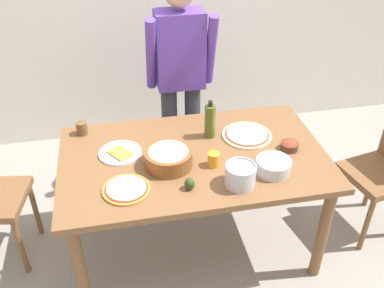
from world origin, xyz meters
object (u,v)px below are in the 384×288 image
at_px(dining_table, 194,167).
at_px(steel_pot, 240,175).
at_px(pizza_raw_on_board, 247,135).
at_px(avocado, 190,184).
at_px(pizza_cooked_on_tray, 126,189).
at_px(cup_orange, 214,159).
at_px(small_sauce_bowl, 289,145).
at_px(mixing_bowl_steel, 273,166).
at_px(plate_with_slice, 120,153).
at_px(person_cook, 180,74).
at_px(popcorn_bowl, 168,156).
at_px(cup_small_brown, 82,128).
at_px(olive_oil_bottle, 210,121).

bearing_deg(dining_table, steel_pot, -58.38).
relative_size(pizza_raw_on_board, steel_pot, 1.84).
bearing_deg(pizza_raw_on_board, avocado, -136.44).
height_order(pizza_cooked_on_tray, cup_orange, cup_orange).
height_order(steel_pot, avocado, steel_pot).
xyz_separation_m(pizza_cooked_on_tray, small_sauce_bowl, (1.01, 0.19, 0.02)).
xyz_separation_m(pizza_raw_on_board, mixing_bowl_steel, (0.03, -0.38, 0.03)).
height_order(pizza_cooked_on_tray, mixing_bowl_steel, mixing_bowl_steel).
height_order(plate_with_slice, mixing_bowl_steel, mixing_bowl_steel).
relative_size(pizza_raw_on_board, pizza_cooked_on_tray, 1.22).
distance_m(person_cook, cup_orange, 0.89).
bearing_deg(popcorn_bowl, person_cook, 75.16).
height_order(dining_table, cup_small_brown, cup_small_brown).
distance_m(pizza_cooked_on_tray, small_sauce_bowl, 1.03).
bearing_deg(cup_small_brown, plate_with_slice, -50.48).
bearing_deg(mixing_bowl_steel, plate_with_slice, 157.77).
xyz_separation_m(pizza_cooked_on_tray, cup_orange, (0.51, 0.13, 0.03)).
bearing_deg(person_cook, cup_small_brown, -151.97).
xyz_separation_m(steel_pot, cup_orange, (-0.10, 0.20, -0.02)).
bearing_deg(cup_orange, pizza_cooked_on_tray, -166.27).
bearing_deg(small_sauce_bowl, olive_oil_bottle, 151.73).
xyz_separation_m(plate_with_slice, avocado, (0.35, -0.40, 0.03)).
relative_size(cup_orange, avocado, 1.21).
distance_m(pizza_cooked_on_tray, mixing_bowl_steel, 0.83).
bearing_deg(plate_with_slice, olive_oil_bottle, 8.58).
bearing_deg(olive_oil_bottle, steel_pot, -84.29).
bearing_deg(plate_with_slice, popcorn_bowl, -31.64).
height_order(pizza_cooked_on_tray, popcorn_bowl, popcorn_bowl).
xyz_separation_m(person_cook, plate_with_slice, (-0.49, -0.65, -0.17)).
distance_m(olive_oil_bottle, avocado, 0.54).
distance_m(dining_table, pizza_cooked_on_tray, 0.50).
bearing_deg(avocado, mixing_bowl_steel, 6.19).
bearing_deg(dining_table, small_sauce_bowl, -4.84).
distance_m(small_sauce_bowl, olive_oil_bottle, 0.51).
height_order(plate_with_slice, olive_oil_bottle, olive_oil_bottle).
height_order(mixing_bowl_steel, steel_pot, steel_pot).
bearing_deg(avocado, popcorn_bowl, 108.90).
height_order(plate_with_slice, steel_pot, steel_pot).
bearing_deg(cup_orange, avocado, -134.59).
height_order(mixing_bowl_steel, olive_oil_bottle, olive_oil_bottle).
bearing_deg(steel_pot, cup_orange, 116.88).
relative_size(dining_table, pizza_cooked_on_tray, 6.08).
distance_m(person_cook, steel_pot, 1.09).
xyz_separation_m(mixing_bowl_steel, avocado, (-0.49, -0.05, -0.01)).
distance_m(pizza_raw_on_board, small_sauce_bowl, 0.28).
xyz_separation_m(plate_with_slice, small_sauce_bowl, (1.02, -0.15, 0.02)).
xyz_separation_m(person_cook, steel_pot, (0.14, -1.07, -0.11)).
distance_m(small_sauce_bowl, avocado, 0.71).
bearing_deg(steel_pot, plate_with_slice, 146.33).
relative_size(pizza_cooked_on_tray, olive_oil_bottle, 1.03).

